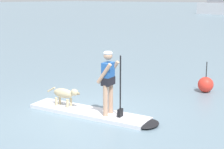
% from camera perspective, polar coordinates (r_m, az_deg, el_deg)
% --- Properties ---
extents(ground_plane, '(400.00, 400.00, 0.00)m').
position_cam_1_polar(ground_plane, '(9.14, -3.99, -6.59)').
color(ground_plane, slate).
extents(paddleboard, '(3.74, 1.32, 0.10)m').
position_cam_1_polar(paddleboard, '(9.00, -2.77, -6.54)').
color(paddleboard, silver).
rests_on(paddleboard, ground_plane).
extents(person_paddler, '(0.64, 0.53, 1.64)m').
position_cam_1_polar(person_paddler, '(8.52, -0.57, -0.66)').
color(person_paddler, tan).
rests_on(person_paddler, paddleboard).
extents(dog, '(1.10, 0.32, 0.53)m').
position_cam_1_polar(dog, '(9.43, -7.87, -3.21)').
color(dog, '#CCB78C').
rests_on(dog, paddleboard).
extents(moored_boat_far_port, '(9.72, 4.50, 12.64)m').
position_cam_1_polar(moored_boat_far_port, '(66.27, 18.05, 10.95)').
color(moored_boat_far_port, silver).
rests_on(moored_boat_far_port, ground_plane).
extents(marker_buoy, '(0.50, 0.50, 1.00)m').
position_cam_1_polar(marker_buoy, '(11.52, 15.33, -1.62)').
color(marker_buoy, red).
rests_on(marker_buoy, ground_plane).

